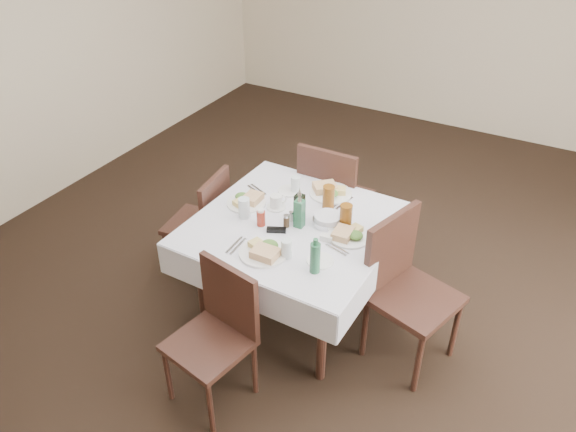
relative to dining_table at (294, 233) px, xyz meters
The scene contains 33 objects.
ground_plane 0.74m from the dining_table, 43.50° to the left, with size 7.00×7.00×0.00m, color black.
room_shell 1.07m from the dining_table, 43.50° to the left, with size 6.04×7.04×2.80m.
dining_table is the anchor object (origin of this frame).
chair_north 0.74m from the dining_table, 95.26° to the left, with size 0.47×0.47×1.00m.
chair_south 0.84m from the dining_table, 93.51° to the right, with size 0.50×0.50×0.89m.
chair_east 0.77m from the dining_table, ahead, with size 0.59×0.59×1.01m.
chair_west 0.82m from the dining_table, behind, with size 0.46×0.46×0.87m.
meal_north 0.45m from the dining_table, 84.10° to the left, with size 0.30×0.30×0.07m.
meal_south 0.40m from the dining_table, 90.04° to the right, with size 0.30×0.30×0.07m.
meal_east 0.39m from the dining_table, ahead, with size 0.27×0.27×0.06m.
meal_west 0.42m from the dining_table, behind, with size 0.27×0.27×0.06m.
side_plate_a 0.41m from the dining_table, 123.43° to the left, with size 0.17×0.17×0.01m.
side_plate_b 0.44m from the dining_table, 40.63° to the right, with size 0.16×0.16×0.01m.
water_n 0.42m from the dining_table, 117.49° to the left, with size 0.07×0.07×0.12m.
water_s 0.39m from the dining_table, 69.03° to the right, with size 0.07×0.07×0.12m.
water_e 0.37m from the dining_table, 24.11° to the left, with size 0.07×0.07×0.13m.
water_w 0.37m from the dining_table, 163.26° to the right, with size 0.08×0.08×0.14m.
iced_tea_a 0.34m from the dining_table, 67.70° to the left, with size 0.08×0.08×0.17m.
iced_tea_b 0.37m from the dining_table, 21.24° to the left, with size 0.08×0.08×0.17m.
bread_basket 0.24m from the dining_table, 27.74° to the left, with size 0.20×0.20×0.07m.
oil_cruet_dark 0.19m from the dining_table, 82.97° to the left, with size 0.06×0.06×0.24m.
oil_cruet_green 0.20m from the dining_table, 19.07° to the right, with size 0.06×0.06×0.25m.
ketchup_bottle 0.26m from the dining_table, 145.39° to the right, with size 0.06×0.06×0.12m.
salt_shaker 0.12m from the dining_table, 157.32° to the left, with size 0.03×0.03×0.07m.
pepper_shaker 0.14m from the dining_table, 114.75° to the right, with size 0.04×0.04×0.09m.
coffee_mug 0.26m from the dining_table, 152.17° to the left, with size 0.13×0.13×0.10m.
sunglasses 0.18m from the dining_table, 111.16° to the right, with size 0.13×0.09×0.03m.
green_bottle 0.54m from the dining_table, 48.05° to the right, with size 0.06×0.06×0.23m.
sugar_caddy 0.30m from the dining_table, 14.77° to the right, with size 0.08×0.05×0.04m.
cutlery_n 0.42m from the dining_table, 65.04° to the left, with size 0.08×0.21×0.01m.
cutlery_s 0.45m from the dining_table, 115.95° to the right, with size 0.05×0.19×0.01m.
cutlery_e 0.40m from the dining_table, 18.91° to the right, with size 0.17×0.08×0.01m.
cutlery_w 0.49m from the dining_table, 152.21° to the left, with size 0.19×0.11×0.01m.
Camera 1 is at (1.23, -2.86, 2.85)m, focal length 35.00 mm.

